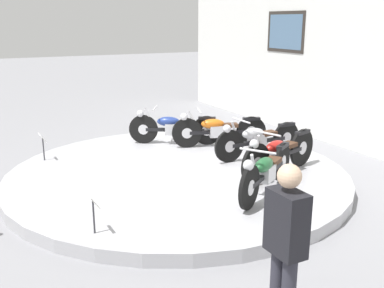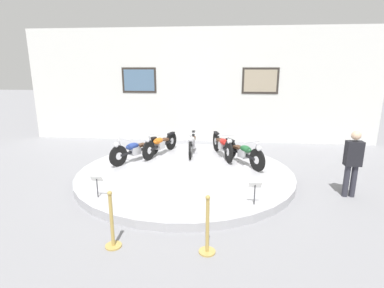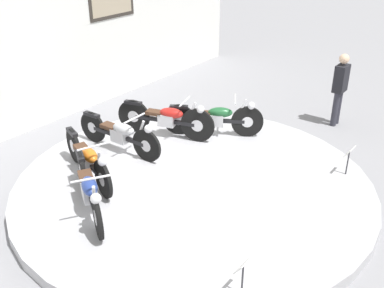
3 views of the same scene
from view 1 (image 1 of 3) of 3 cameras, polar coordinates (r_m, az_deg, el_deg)
ground_plane at (r=7.96m, az=-1.81°, el=-4.64°), size 60.00×60.00×0.00m
display_platform at (r=7.93m, az=-1.82°, el=-4.00°), size 5.90×5.90×0.19m
back_wall at (r=10.12m, az=20.97°, el=11.63°), size 14.00×0.22×4.47m
motorcycle_blue at (r=9.49m, az=-2.44°, el=2.21°), size 1.09×1.69×0.78m
motorcycle_orange at (r=9.29m, az=3.23°, el=1.93°), size 0.78×1.86×0.79m
motorcycle_silver at (r=8.62m, az=8.25°, el=0.70°), size 0.54×1.96×0.78m
motorcycle_red at (r=7.68m, az=10.97°, el=-1.04°), size 0.72×1.95×0.81m
motorcycle_green at (r=6.79m, az=9.39°, el=-3.30°), size 1.11×1.70×0.79m
info_placard_front_left at (r=8.80m, az=-18.41°, el=0.33°), size 0.26×0.11×0.51m
info_placard_front_centre at (r=5.63m, az=-12.46°, el=-7.63°), size 0.26×0.11×0.51m
visitor_standing at (r=4.04m, az=11.79°, el=-11.96°), size 0.36×0.22×1.58m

